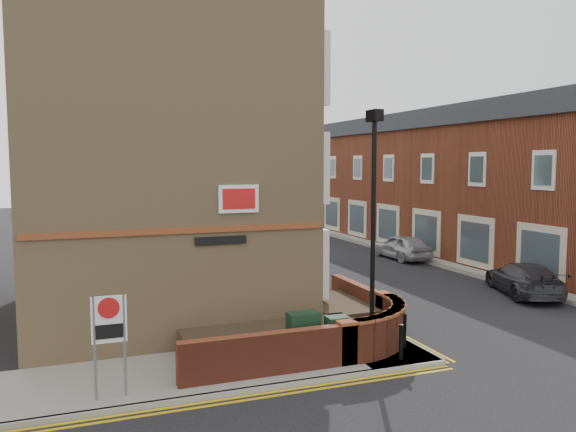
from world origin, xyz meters
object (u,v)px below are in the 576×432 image
Objects in this scene: lamppost at (373,230)px; zone_sign at (109,328)px; utility_cabinet_large at (303,336)px; silver_car_near at (288,251)px.

lamppost is 2.86× the size of zone_sign.
silver_car_near reaches higher than utility_cabinet_large.
zone_sign is 16.16m from silver_car_near.
lamppost is 5.25× the size of utility_cabinet_large.
lamppost is at bearing -3.01° from utility_cabinet_large.
zone_sign is at bearing -170.31° from utility_cabinet_large.
silver_car_near is at bearing 79.35° from lamppost.
utility_cabinet_large is at bearing 176.99° from lamppost.
lamppost is 1.31× the size of silver_car_near.
utility_cabinet_large is 4.86m from zone_sign.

